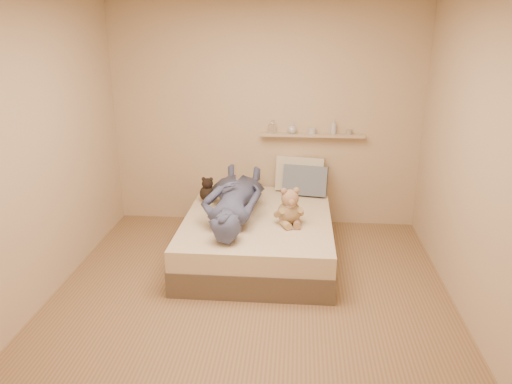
# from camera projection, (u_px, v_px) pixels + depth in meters

# --- Properties ---
(room) EXTENTS (3.80, 3.80, 3.80)m
(room) POSITION_uv_depth(u_px,v_px,m) (249.00, 160.00, 3.99)
(room) COLOR olive
(room) RESTS_ON ground
(bed) EXTENTS (1.50, 1.90, 0.45)m
(bed) POSITION_uv_depth(u_px,v_px,m) (258.00, 235.00, 5.22)
(bed) COLOR brown
(bed) RESTS_ON floor
(game_console) EXTENTS (0.18, 0.12, 0.06)m
(game_console) POSITION_uv_depth(u_px,v_px,m) (224.00, 222.00, 4.60)
(game_console) COLOR silver
(game_console) RESTS_ON bed
(teddy_bear) EXTENTS (0.31, 0.31, 0.38)m
(teddy_bear) POSITION_uv_depth(u_px,v_px,m) (290.00, 209.00, 4.87)
(teddy_bear) COLOR #977953
(teddy_bear) RESTS_ON bed
(dark_plush) EXTENTS (0.18, 0.18, 0.28)m
(dark_plush) POSITION_uv_depth(u_px,v_px,m) (208.00, 191.00, 5.50)
(dark_plush) COLOR black
(dark_plush) RESTS_ON bed
(pillow_cream) EXTENTS (0.58, 0.33, 0.43)m
(pillow_cream) POSITION_uv_depth(u_px,v_px,m) (300.00, 174.00, 5.83)
(pillow_cream) COLOR beige
(pillow_cream) RESTS_ON bed
(pillow_grey) EXTENTS (0.53, 0.30, 0.36)m
(pillow_grey) POSITION_uv_depth(u_px,v_px,m) (305.00, 180.00, 5.70)
(pillow_grey) COLOR slate
(pillow_grey) RESTS_ON bed
(person) EXTENTS (0.60, 1.63, 0.39)m
(person) POSITION_uv_depth(u_px,v_px,m) (234.00, 197.00, 5.09)
(person) COLOR #424668
(person) RESTS_ON bed
(wall_shelf) EXTENTS (1.20, 0.12, 0.03)m
(wall_shelf) POSITION_uv_depth(u_px,v_px,m) (312.00, 135.00, 5.74)
(wall_shelf) COLOR tan
(wall_shelf) RESTS_ON wall_back
(shelf_bottles) EXTENTS (0.96, 0.14, 0.17)m
(shelf_bottles) POSITION_uv_depth(u_px,v_px,m) (304.00, 128.00, 5.73)
(shelf_bottles) COLOR silver
(shelf_bottles) RESTS_ON wall_shelf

